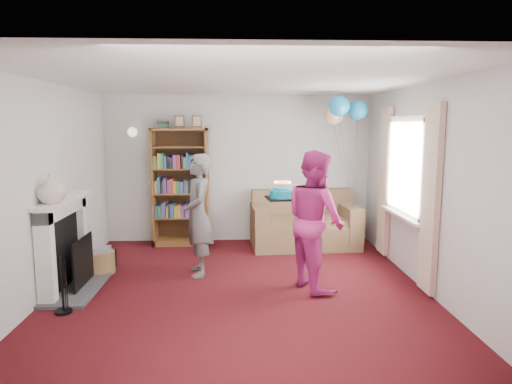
{
  "coord_description": "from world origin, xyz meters",
  "views": [
    {
      "loc": [
        -0.04,
        -5.31,
        2.0
      ],
      "look_at": [
        0.22,
        0.6,
        1.12
      ],
      "focal_mm": 32.0,
      "sensor_mm": 36.0,
      "label": 1
    }
  ],
  "objects_px": {
    "person_striped": "(198,215)",
    "person_magenta": "(315,220)",
    "bookcase": "(181,188)",
    "sofa": "(304,225)",
    "birthday_cake": "(282,194)"
  },
  "relations": [
    {
      "from": "person_striped",
      "to": "person_magenta",
      "type": "height_order",
      "value": "person_magenta"
    },
    {
      "from": "person_striped",
      "to": "bookcase",
      "type": "bearing_deg",
      "value": -176.61
    },
    {
      "from": "sofa",
      "to": "person_striped",
      "type": "xyz_separation_m",
      "value": [
        -1.63,
        -1.42,
        0.47
      ]
    },
    {
      "from": "bookcase",
      "to": "birthday_cake",
      "type": "bearing_deg",
      "value": -52.17
    },
    {
      "from": "person_striped",
      "to": "person_magenta",
      "type": "distance_m",
      "value": 1.57
    },
    {
      "from": "person_magenta",
      "to": "birthday_cake",
      "type": "relative_size",
      "value": 4.27
    },
    {
      "from": "bookcase",
      "to": "person_magenta",
      "type": "xyz_separation_m",
      "value": [
        1.89,
        -2.2,
        -0.1
      ]
    },
    {
      "from": "person_magenta",
      "to": "sofa",
      "type": "bearing_deg",
      "value": -24.97
    },
    {
      "from": "bookcase",
      "to": "birthday_cake",
      "type": "xyz_separation_m",
      "value": [
        1.51,
        -1.95,
        0.18
      ]
    },
    {
      "from": "sofa",
      "to": "person_magenta",
      "type": "distance_m",
      "value": 2.04
    },
    {
      "from": "sofa",
      "to": "birthday_cake",
      "type": "height_order",
      "value": "birthday_cake"
    },
    {
      "from": "sofa",
      "to": "person_magenta",
      "type": "xyz_separation_m",
      "value": [
        -0.16,
        -1.97,
        0.51
      ]
    },
    {
      "from": "birthday_cake",
      "to": "bookcase",
      "type": "bearing_deg",
      "value": 127.83
    },
    {
      "from": "person_magenta",
      "to": "person_striped",
      "type": "bearing_deg",
      "value": 49.17
    },
    {
      "from": "sofa",
      "to": "person_magenta",
      "type": "height_order",
      "value": "person_magenta"
    }
  ]
}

